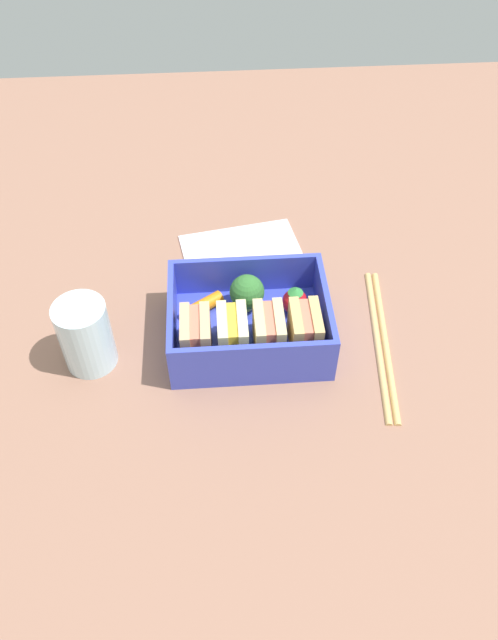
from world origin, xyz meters
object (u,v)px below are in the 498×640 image
object	(u,v)px
sandwich_center_left	(269,332)
sandwich_center	(233,334)
drinking_glass	(86,335)
broccoli_floret	(250,292)
sandwich_center_right	(196,336)
chopstick_pair	(382,340)
folded_napkin	(241,249)
sandwich_left	(305,330)
strawberry_far_left	(295,301)
carrot_stick_far_left	(203,306)

from	to	relation	value
sandwich_center_left	sandwich_center	bearing A→B (deg)	0.00
sandwich_center_left	drinking_glass	xyz separation A→B (cm)	(18.23, -0.50, 0.37)
sandwich_center	broccoli_floret	size ratio (longest dim) A/B	1.12
sandwich_center_left	sandwich_center_right	bearing A→B (deg)	0.00
sandwich_center	chopstick_pair	size ratio (longest dim) A/B	0.24
sandwich_center	sandwich_center_right	distance (cm)	3.66
sandwich_center	drinking_glass	xyz separation A→B (cm)	(14.58, -0.50, 0.37)
chopstick_pair	folded_napkin	size ratio (longest dim) A/B	1.47
sandwich_left	sandwich_center_right	world-z (taller)	same
sandwich_left	broccoli_floret	world-z (taller)	sandwich_left
sandwich_center	strawberry_far_left	distance (cm)	8.51
chopstick_pair	drinking_glass	world-z (taller)	drinking_glass
carrot_stick_far_left	broccoli_floret	bearing A→B (deg)	180.00
broccoli_floret	folded_napkin	bearing A→B (deg)	-88.69
sandwich_left	drinking_glass	size ratio (longest dim) A/B	0.64
sandwich_left	broccoli_floret	size ratio (longest dim) A/B	1.12
sandwich_center_right	carrot_stick_far_left	xyz separation A→B (cm)	(-0.67, -5.54, -1.60)
sandwich_left	sandwich_center_left	world-z (taller)	same
sandwich_center_right	broccoli_floret	size ratio (longest dim) A/B	1.12
sandwich_center_left	sandwich_center	xyz separation A→B (cm)	(3.66, 0.00, 0.00)
carrot_stick_far_left	chopstick_pair	world-z (taller)	carrot_stick_far_left
sandwich_center	chopstick_pair	bearing A→B (deg)	-177.48
sandwich_left	chopstick_pair	xyz separation A→B (cm)	(-8.49, -0.69, -3.19)
carrot_stick_far_left	drinking_glass	xyz separation A→B (cm)	(11.59, 5.05, 1.96)
sandwich_left	carrot_stick_far_left	distance (cm)	11.80
carrot_stick_far_left	drinking_glass	distance (cm)	12.80
strawberry_far_left	broccoli_floret	xyz separation A→B (cm)	(4.82, -0.66, 1.02)
drinking_glass	chopstick_pair	bearing A→B (deg)	-179.63
sandwich_center_right	broccoli_floret	world-z (taller)	sandwich_center_right
folded_napkin	chopstick_pair	bearing A→B (deg)	131.48
sandwich_left	sandwich_center	xyz separation A→B (cm)	(7.31, 0.00, 0.00)
chopstick_pair	sandwich_center_right	bearing A→B (deg)	2.04
carrot_stick_far_left	chopstick_pair	distance (cm)	19.47
chopstick_pair	drinking_glass	xyz separation A→B (cm)	(30.38, 0.20, 3.55)
sandwich_center_right	drinking_glass	size ratio (longest dim) A/B	0.64
broccoli_floret	chopstick_pair	bearing A→B (deg)	160.51
sandwich_center_right	chopstick_pair	xyz separation A→B (cm)	(-19.46, -0.69, -3.19)
strawberry_far_left	carrot_stick_far_left	bearing A→B (deg)	-3.80
sandwich_center_left	strawberry_far_left	bearing A→B (deg)	-123.72
sandwich_left	carrot_stick_far_left	world-z (taller)	sandwich_left
sandwich_center_right	broccoli_floret	distance (cm)	7.99
sandwich_center	folded_napkin	distance (cm)	16.92
drinking_glass	folded_napkin	world-z (taller)	drinking_glass
broccoli_floret	sandwich_center_left	bearing A→B (deg)	105.71
sandwich_center	folded_napkin	size ratio (longest dim) A/B	0.35
folded_napkin	broccoli_floret	bearing A→B (deg)	91.31
sandwich_center	broccoli_floret	world-z (taller)	sandwich_center
chopstick_pair	sandwich_left	bearing A→B (deg)	4.68
chopstick_pair	sandwich_center	bearing A→B (deg)	2.52
sandwich_center_left	sandwich_center	size ratio (longest dim) A/B	1.00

